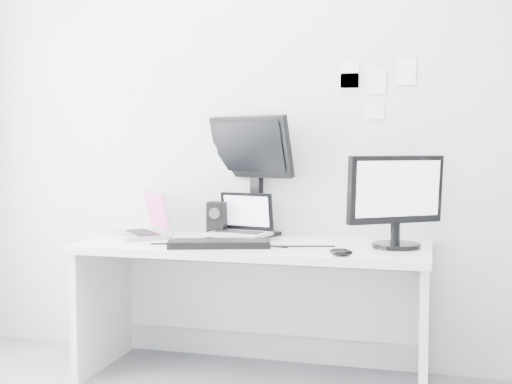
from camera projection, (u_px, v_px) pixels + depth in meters
The scene contains 14 objects.
back_wall at pixel (270, 126), 3.72m from camera, with size 3.60×3.60×0.00m, color silver.
desk at pixel (253, 312), 3.46m from camera, with size 1.80×0.70×0.73m, color white.
macbook at pixel (139, 212), 3.67m from camera, with size 0.37×0.27×0.27m, color #B8B7BD.
speaker at pixel (217, 220), 3.66m from camera, with size 0.10×0.10×0.20m, color black.
dell_laptop at pixel (238, 216), 3.53m from camera, with size 0.31×0.24×0.26m, color #A3A4A9.
rear_monitor at pixel (253, 174), 3.72m from camera, with size 0.51×0.18×0.69m, color black.
samsung_monitor at pixel (397, 200), 3.27m from camera, with size 0.52×0.24×0.48m, color black.
keyboard at pixel (219, 244), 3.31m from camera, with size 0.51×0.18×0.03m, color black.
mouse at pixel (341, 252), 3.04m from camera, with size 0.11×0.07×0.04m, color black.
wall_note_0 at pixel (350, 75), 3.58m from camera, with size 0.10×0.00×0.14m, color white.
wall_note_1 at pixel (378, 82), 3.55m from camera, with size 0.09×0.00×0.13m, color white.
wall_note_2 at pixel (406, 72), 3.51m from camera, with size 0.10×0.00×0.14m, color white.
wall_note_3 at pixel (373, 112), 3.56m from camera, with size 0.11×0.00×0.08m, color white.
wall_note_4 at pixel (350, 81), 3.59m from camera, with size 0.10×0.00×0.09m, color white.
Camera 1 is at (0.90, -2.03, 1.24)m, focal length 46.34 mm.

